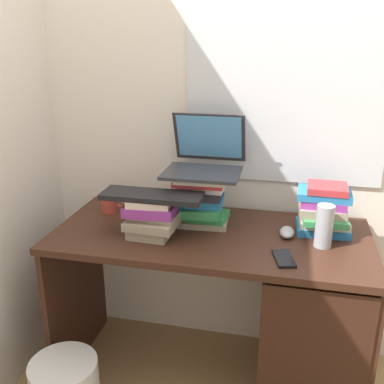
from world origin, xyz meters
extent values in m
plane|color=#9E7A4C|center=(0.00, 0.00, 0.00)|extent=(6.00, 6.00, 0.00)
cube|color=silver|center=(0.00, 0.36, 1.30)|extent=(6.00, 0.05, 2.60)
cube|color=silver|center=(0.27, 0.33, 1.31)|extent=(0.90, 0.01, 0.80)
cube|color=beige|center=(-0.91, 0.00, 1.30)|extent=(0.05, 6.00, 2.60)
cube|color=#381E14|center=(0.00, 0.00, 0.74)|extent=(1.35, 0.63, 0.03)
cube|color=#381E14|center=(-0.66, 0.00, 0.36)|extent=(0.02, 0.58, 0.73)
cube|color=#381E14|center=(0.66, 0.00, 0.36)|extent=(0.02, 0.58, 0.73)
cube|color=#321B12|center=(0.45, -0.03, 0.36)|extent=(0.41, 0.53, 0.69)
cube|color=gray|center=(-0.05, 0.08, 0.77)|extent=(0.23, 0.16, 0.03)
cube|color=#338C4C|center=(-0.06, 0.09, 0.80)|extent=(0.24, 0.16, 0.03)
cube|color=#338C4C|center=(-0.06, 0.07, 0.84)|extent=(0.18, 0.19, 0.04)
cube|color=#2672B2|center=(-0.05, 0.08, 0.88)|extent=(0.18, 0.15, 0.04)
cube|color=black|center=(-0.06, 0.08, 0.91)|extent=(0.19, 0.19, 0.03)
cube|color=white|center=(-0.06, 0.09, 0.94)|extent=(0.20, 0.15, 0.03)
cube|color=#B22D33|center=(-0.07, 0.07, 0.96)|extent=(0.22, 0.16, 0.02)
cube|color=beige|center=(-0.05, 0.07, 0.98)|extent=(0.23, 0.19, 0.02)
cube|color=gray|center=(-0.24, -0.09, 0.78)|extent=(0.18, 0.15, 0.04)
cube|color=gray|center=(-0.24, -0.08, 0.82)|extent=(0.22, 0.20, 0.04)
cube|color=gray|center=(-0.23, -0.07, 0.85)|extent=(0.21, 0.14, 0.02)
cube|color=#8C338C|center=(-0.24, -0.07, 0.88)|extent=(0.22, 0.17, 0.04)
cube|color=beige|center=(-0.24, -0.08, 0.91)|extent=(0.19, 0.14, 0.03)
cube|color=#2672B2|center=(0.47, 0.12, 0.77)|extent=(0.23, 0.17, 0.03)
cube|color=beige|center=(0.47, 0.11, 0.80)|extent=(0.22, 0.14, 0.03)
cube|color=#338C4C|center=(0.47, 0.10, 0.83)|extent=(0.19, 0.18, 0.02)
cube|color=gray|center=(0.46, 0.12, 0.86)|extent=(0.20, 0.18, 0.04)
cube|color=#8C338C|center=(0.46, 0.11, 0.90)|extent=(0.19, 0.15, 0.03)
cube|color=#2672B2|center=(0.46, 0.12, 0.93)|extent=(0.22, 0.16, 0.03)
cube|color=#B22D33|center=(0.47, 0.11, 0.96)|extent=(0.17, 0.15, 0.03)
cube|color=#2D2D33|center=(-0.06, 0.08, 1.00)|extent=(0.33, 0.25, 0.01)
cube|color=#2D2D33|center=(-0.06, 0.25, 1.12)|extent=(0.33, 0.09, 0.23)
cube|color=#59A5E5|center=(-0.06, 0.24, 1.12)|extent=(0.30, 0.08, 0.20)
cube|color=black|center=(-0.23, -0.08, 0.94)|extent=(0.42, 0.14, 0.02)
ellipsoid|color=#A5A8AD|center=(0.32, 0.04, 0.78)|extent=(0.06, 0.10, 0.04)
cylinder|color=#B23F33|center=(-0.52, 0.13, 0.81)|extent=(0.08, 0.08, 0.10)
torus|color=#B23F33|center=(-0.47, 0.13, 0.81)|extent=(0.05, 0.01, 0.05)
cylinder|color=#999EA5|center=(0.46, -0.03, 0.85)|extent=(0.07, 0.07, 0.18)
cube|color=black|center=(0.32, -0.18, 0.76)|extent=(0.10, 0.15, 0.01)
camera|label=1|loc=(0.31, -1.72, 1.56)|focal=41.50mm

